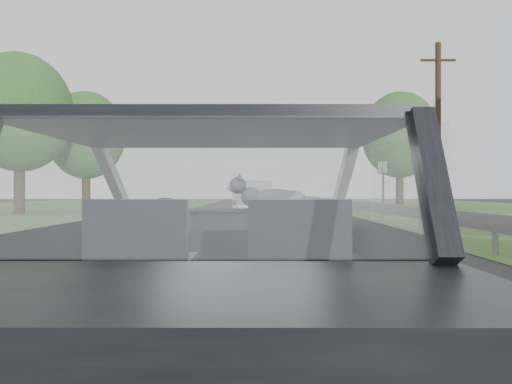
{
  "coord_description": "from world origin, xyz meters",
  "views": [
    {
      "loc": [
        0.19,
        -2.84,
        1.13
      ],
      "look_at": [
        0.19,
        0.52,
        1.13
      ],
      "focal_mm": 35.0,
      "sensor_mm": 36.0,
      "label": 1
    }
  ],
  "objects_px": {
    "cat": "(275,198)",
    "other_car": "(253,198)",
    "subject_car": "(223,262)",
    "highway_sign": "(383,188)",
    "utility_pole": "(438,130)"
  },
  "relations": [
    {
      "from": "cat",
      "to": "highway_sign",
      "type": "distance_m",
      "value": 20.52
    },
    {
      "from": "other_car",
      "to": "highway_sign",
      "type": "distance_m",
      "value": 6.12
    },
    {
      "from": "subject_car",
      "to": "highway_sign",
      "type": "height_order",
      "value": "highway_sign"
    },
    {
      "from": "subject_car",
      "to": "other_car",
      "type": "relative_size",
      "value": 0.82
    },
    {
      "from": "other_car",
      "to": "highway_sign",
      "type": "xyz_separation_m",
      "value": [
        6.06,
        0.74,
        0.47
      ]
    },
    {
      "from": "cat",
      "to": "other_car",
      "type": "height_order",
      "value": "other_car"
    },
    {
      "from": "other_car",
      "to": "highway_sign",
      "type": "relative_size",
      "value": 1.92
    },
    {
      "from": "other_car",
      "to": "highway_sign",
      "type": "height_order",
      "value": "highway_sign"
    },
    {
      "from": "cat",
      "to": "other_car",
      "type": "distance_m",
      "value": 18.97
    },
    {
      "from": "subject_car",
      "to": "cat",
      "type": "relative_size",
      "value": 7.01
    },
    {
      "from": "highway_sign",
      "to": "utility_pole",
      "type": "bearing_deg",
      "value": -42.35
    },
    {
      "from": "other_car",
      "to": "highway_sign",
      "type": "bearing_deg",
      "value": 5.84
    },
    {
      "from": "other_car",
      "to": "utility_pole",
      "type": "bearing_deg",
      "value": -4.31
    },
    {
      "from": "cat",
      "to": "other_car",
      "type": "bearing_deg",
      "value": 87.42
    },
    {
      "from": "utility_pole",
      "to": "other_car",
      "type": "bearing_deg",
      "value": 176.77
    }
  ]
}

